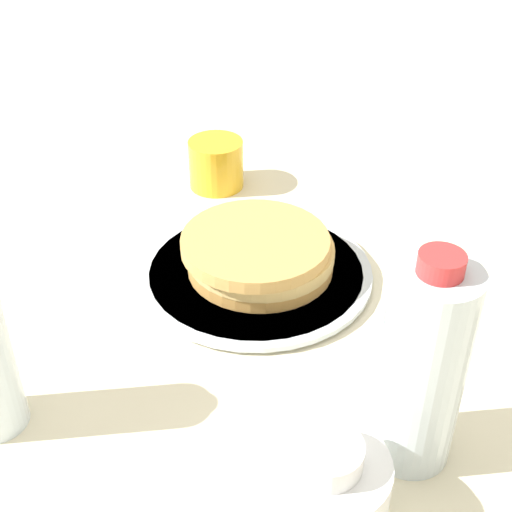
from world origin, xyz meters
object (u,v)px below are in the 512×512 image
cream_jug (323,492)px  water_bottle_far (422,367)px  plate (256,272)px  juice_glass (216,164)px  pancake_stack (259,253)px

cream_jug → water_bottle_far: water_bottle_far is taller
plate → water_bottle_far: size_ratio=1.29×
plate → juice_glass: 0.25m
cream_jug → water_bottle_far: bearing=106.1°
water_bottle_far → juice_glass: bearing=175.8°
juice_glass → cream_jug: cream_jug is taller
cream_jug → water_bottle_far: 0.14m
plate → water_bottle_far: bearing=1.7°
juice_glass → cream_jug: (0.59, -0.16, 0.01)m
plate → pancake_stack: pancake_stack is taller
juice_glass → water_bottle_far: 0.56m
pancake_stack → cream_jug: (0.35, -0.11, 0.01)m
plate → water_bottle_far: water_bottle_far is taller
juice_glass → cream_jug: size_ratio=0.75×
pancake_stack → cream_jug: 0.37m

